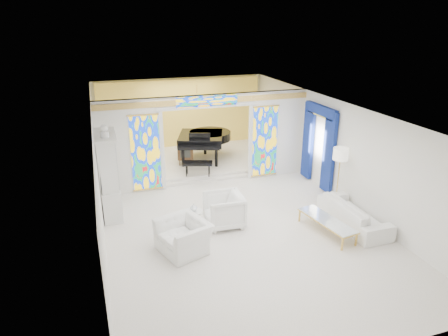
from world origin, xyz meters
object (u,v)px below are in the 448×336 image
object	(u,v)px
armchair_left	(183,236)
coffee_table	(327,221)
sofa	(354,214)
tv_console	(185,153)
armchair_right	(224,210)
china_cabinet	(109,176)
grand_piano	(205,138)

from	to	relation	value
armchair_left	coffee_table	xyz separation A→B (m)	(3.71, -0.34, -0.02)
sofa	tv_console	xyz separation A→B (m)	(-3.36, 5.63, 0.28)
armchair_right	coffee_table	world-z (taller)	armchair_right
china_cabinet	coffee_table	distance (m)	6.01
china_cabinet	armchair_left	distance (m)	3.04
china_cabinet	sofa	size ratio (longest dim) A/B	1.19
armchair_right	sofa	size ratio (longest dim) A/B	0.43
grand_piano	armchair_right	bearing A→B (deg)	-80.86
sofa	armchair_right	bearing A→B (deg)	72.34
china_cabinet	grand_piano	size ratio (longest dim) A/B	0.86
sofa	china_cabinet	bearing A→B (deg)	66.45
china_cabinet	armchair_right	world-z (taller)	china_cabinet
armchair_right	coffee_table	xyz separation A→B (m)	(2.40, -1.23, -0.09)
sofa	armchair_left	bearing A→B (deg)	87.84
armchair_right	armchair_left	bearing A→B (deg)	-53.42
armchair_right	tv_console	bearing A→B (deg)	-177.38
china_cabinet	sofa	bearing A→B (deg)	-23.54
armchair_right	tv_console	size ratio (longest dim) A/B	1.50
grand_piano	tv_console	xyz separation A→B (m)	(-0.86, -0.37, -0.39)
coffee_table	grand_piano	distance (m)	6.39
grand_piano	tv_console	bearing A→B (deg)	-137.80
armchair_left	china_cabinet	bearing A→B (deg)	-168.61
grand_piano	tv_console	distance (m)	1.01
china_cabinet	tv_console	distance (m)	4.11
armchair_left	sofa	distance (m)	4.66
china_cabinet	coffee_table	size ratio (longest dim) A/B	1.48
china_cabinet	armchair_left	xyz separation A→B (m)	(1.51, -2.51, -0.78)
china_cabinet	coffee_table	xyz separation A→B (m)	(5.23, -2.85, -0.81)
coffee_table	grand_piano	world-z (taller)	grand_piano
armchair_left	sofa	size ratio (longest dim) A/B	0.52
tv_console	armchair_right	bearing A→B (deg)	-77.98
sofa	grand_piano	world-z (taller)	grand_piano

